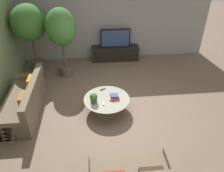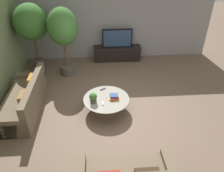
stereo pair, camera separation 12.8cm
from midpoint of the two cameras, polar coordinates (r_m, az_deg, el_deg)
ground_plane at (r=6.02m, az=2.43°, el=-5.66°), size 24.00×24.00×0.00m
back_wall_stone at (r=8.25m, az=0.18°, el=17.28°), size 7.40×0.12×3.00m
media_console at (r=8.39m, az=1.77°, el=8.61°), size 1.77×0.50×0.52m
television at (r=8.16m, az=1.84°, el=12.35°), size 1.10×0.13×0.68m
coffee_table at (r=5.75m, az=-0.83°, el=-4.19°), size 1.20×1.20×0.39m
couch_by_wall at (r=6.22m, az=-21.24°, el=-3.52°), size 0.84×2.20×0.84m
potted_palm_tall at (r=7.64m, az=-19.85°, el=15.00°), size 1.10×1.10×2.26m
potted_palm_corner at (r=7.05m, az=-12.20°, el=14.13°), size 0.92×0.92×2.23m
potted_plant_tabletop at (r=5.49m, az=-4.28°, el=-3.02°), size 0.20×0.20×0.28m
book_stack at (r=5.68m, az=1.16°, el=-2.83°), size 0.27×0.28×0.10m
remote_black at (r=6.03m, az=-1.80°, el=-0.80°), size 0.15×0.12×0.02m
remote_silver at (r=5.52m, az=-1.76°, el=-4.51°), size 0.04×0.16×0.02m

